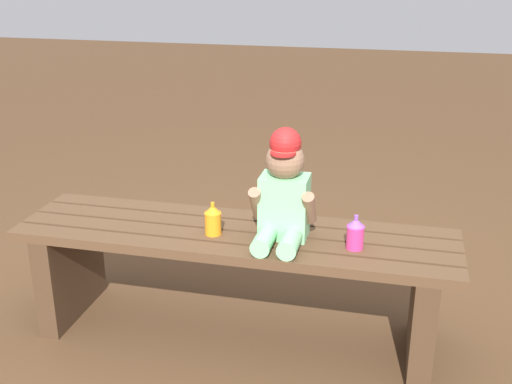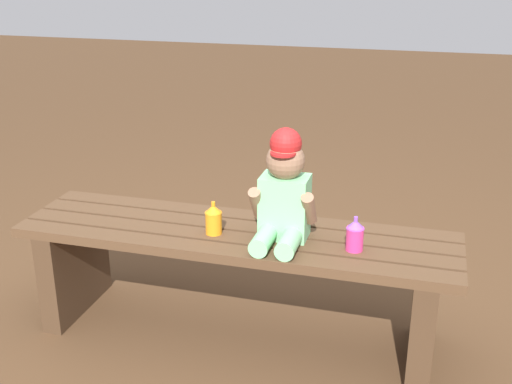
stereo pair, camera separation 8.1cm
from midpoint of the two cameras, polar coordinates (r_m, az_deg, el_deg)
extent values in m
plane|color=#4C331E|center=(2.56, -2.73, -12.55)|extent=(16.00, 16.00, 0.00)
cube|color=#513823|center=(2.21, -4.06, -5.61)|extent=(1.63, 0.09, 0.04)
cube|color=#513823|center=(2.30, -3.27, -4.46)|extent=(1.63, 0.09, 0.04)
cube|color=#513823|center=(2.40, -2.54, -3.40)|extent=(1.63, 0.09, 0.04)
cube|color=#513823|center=(2.49, -1.87, -2.42)|extent=(1.63, 0.09, 0.04)
cube|color=#452F1E|center=(2.71, -17.17, -6.56)|extent=(0.08, 0.41, 0.40)
cube|color=#452F1E|center=(2.37, 13.79, -10.27)|extent=(0.08, 0.41, 0.40)
cube|color=#7FCC8C|center=(2.26, 1.54, -1.31)|extent=(0.17, 0.12, 0.23)
sphere|color=#8C664C|center=(2.20, 1.58, 2.87)|extent=(0.14, 0.14, 0.14)
cylinder|color=#B21E1E|center=(2.15, 1.38, 3.53)|extent=(0.09, 0.09, 0.01)
sphere|color=#B21E1E|center=(2.18, 1.60, 4.41)|extent=(0.11, 0.11, 0.11)
cylinder|color=#85D693|center=(2.19, -0.29, -4.32)|extent=(0.07, 0.16, 0.07)
cylinder|color=#85D693|center=(2.17, 2.02, -4.55)|extent=(0.07, 0.16, 0.07)
cylinder|color=#8C664C|center=(2.24, -0.96, -1.04)|extent=(0.04, 0.12, 0.14)
cylinder|color=#8C664C|center=(2.21, 3.76, -1.46)|extent=(0.04, 0.12, 0.14)
cylinder|color=orange|center=(2.31, -4.89, -2.83)|extent=(0.06, 0.06, 0.09)
cone|color=orange|center=(2.28, -4.93, -1.58)|extent=(0.06, 0.06, 0.03)
cylinder|color=orange|center=(2.28, -4.95, -1.16)|extent=(0.01, 0.01, 0.02)
cylinder|color=#E5337F|center=(2.21, 7.86, -4.05)|extent=(0.06, 0.06, 0.09)
cone|color=#8C4CCC|center=(2.19, 7.93, -2.75)|extent=(0.06, 0.06, 0.03)
cylinder|color=#8C4CCC|center=(2.18, 7.96, -2.32)|extent=(0.01, 0.01, 0.02)
camera|label=1|loc=(0.04, -91.06, -0.40)|focal=44.45mm
camera|label=2|loc=(0.04, 88.94, 0.40)|focal=44.45mm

